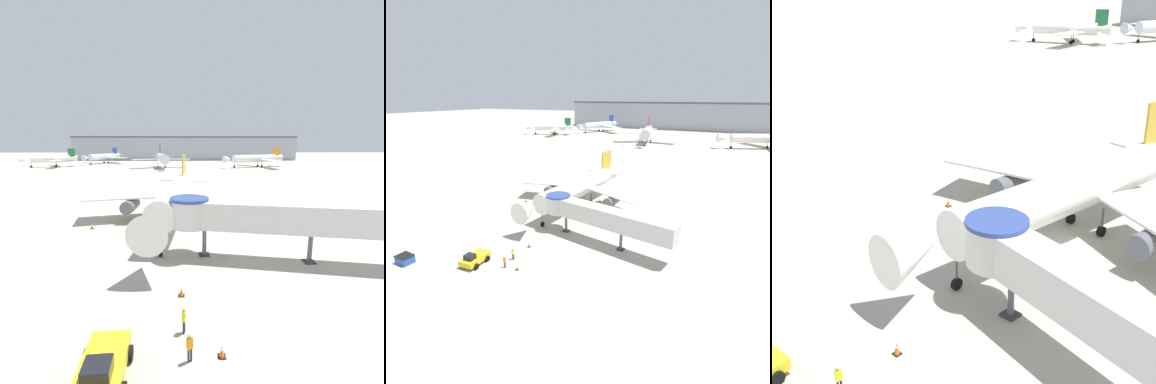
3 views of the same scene
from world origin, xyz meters
TOP-DOWN VIEW (x-y plane):
  - ground_plane at (0.00, 0.00)m, footprint 800.00×800.00m
  - main_airplane at (-0.35, 1.69)m, footprint 30.14×32.98m
  - jet_bridge at (9.12, -11.26)m, footprint 22.31×7.04m
  - pushback_tug_yellow at (-2.90, -24.97)m, footprint 2.74×4.20m
  - service_container_blue at (-11.62, -29.20)m, footprint 2.20×1.86m
  - traffic_cone_apron_front at (3.18, -23.60)m, footprint 0.44×0.44m
  - traffic_cone_near_nose at (0.83, -17.66)m, footprint 0.48×0.48m
  - traffic_cone_port_wing at (-12.06, -1.00)m, footprint 0.51×0.51m
  - ground_crew_marshaller at (1.07, -21.70)m, footprint 0.27×0.37m
  - ground_crew_wing_walker at (1.41, -23.88)m, footprint 0.37×0.33m
  - background_jet_red_tail at (-11.28, 96.53)m, footprint 30.40×30.98m
  - background_jet_blue_tail at (-52.45, 133.06)m, footprint 32.82×32.05m
  - background_jet_orange_tail at (39.08, 102.80)m, footprint 36.04×34.91m
  - background_jet_green_tail at (-71.70, 105.78)m, footprint 27.24×26.64m
  - terminal_building at (0.04, 175.00)m, footprint 174.27×20.85m

SIDE VIEW (x-z plane):
  - ground_plane at x=0.00m, z-range 0.00..0.00m
  - traffic_cone_apron_front at x=3.18m, z-range -0.02..0.71m
  - traffic_cone_near_nose at x=0.83m, z-range -0.02..0.77m
  - traffic_cone_port_wing at x=-12.06m, z-range -0.02..0.81m
  - service_container_blue at x=-11.62m, z-range 0.00..1.17m
  - pushback_tug_yellow at x=-2.90m, z-range -0.09..1.72m
  - ground_crew_wing_walker at x=1.41m, z-range 0.13..1.82m
  - ground_crew_marshaller at x=1.07m, z-range 0.13..1.86m
  - main_airplane at x=-0.35m, z-range -0.76..9.07m
  - background_jet_green_tail at x=-71.70m, z-range -0.59..9.34m
  - background_jet_blue_tail at x=-52.45m, z-range -0.61..9.53m
  - jet_bridge at x=9.12m, z-range 1.43..7.67m
  - background_jet_orange_tail at x=39.08m, z-range -0.66..10.05m
  - background_jet_red_tail at x=-11.28m, z-range -0.77..11.30m
  - terminal_building at x=0.04m, z-range 0.01..18.64m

